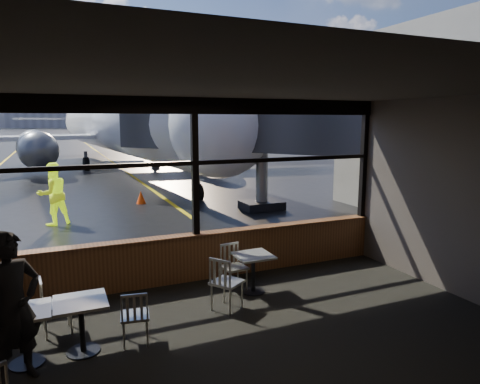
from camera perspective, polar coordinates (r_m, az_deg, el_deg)
ground_plane at (r=127.73m, az=-22.54°, el=7.45°), size 520.00×520.00×0.00m
carpet_floor at (r=6.08m, az=3.48°, el=-20.88°), size 8.00×6.00×0.01m
ceiling at (r=5.26m, az=3.87°, el=14.00°), size 8.00×6.00×0.04m
window_sill at (r=8.46m, az=-5.82°, el=-8.69°), size 8.00×0.28×0.90m
window_header at (r=8.04m, az=-6.18°, el=11.36°), size 8.00×0.18×0.30m
mullion_centre at (r=8.08m, az=-6.03°, el=3.18°), size 0.12×0.12×2.60m
mullion_right at (r=9.99m, az=16.17°, el=4.07°), size 0.12×0.12×2.60m
window_transom at (r=8.07m, az=-6.04°, el=3.89°), size 8.00×0.10×0.08m
airliner at (r=27.97m, az=-15.42°, el=13.89°), size 32.22×37.54×10.73m
jet_bridge at (r=14.49m, az=1.07°, el=6.20°), size 8.41×10.28×4.48m
cafe_table_near at (r=7.86m, az=1.78°, el=-10.81°), size 0.65×0.65×0.71m
cafe_table_mid at (r=6.34m, az=-20.33°, el=-16.49°), size 0.67×0.67×0.74m
cafe_table_left at (r=6.35m, az=-26.73°, el=-16.96°), size 0.66×0.66×0.73m
chair_near_w at (r=7.14m, az=-1.75°, el=-12.01°), size 0.71×0.71×0.93m
chair_near_n at (r=7.91m, az=-0.76°, el=-10.09°), size 0.52×0.52×0.86m
chair_mid_s at (r=6.35m, az=-13.84°, el=-15.77°), size 0.50×0.50×0.81m
chair_mid_w at (r=6.95m, az=-23.27°, el=-13.72°), size 0.51×0.51×0.87m
passenger at (r=5.80m, az=-27.97°, el=-13.53°), size 0.81×0.74×1.85m
ground_crew at (r=13.82m, az=-23.68°, el=-0.24°), size 1.12×1.02×1.86m
cone_nose at (r=16.42m, az=-13.07°, el=-0.68°), size 0.35×0.35×0.49m
terminal_annex at (r=16.03m, az=27.52°, el=8.17°), size 5.00×7.00×6.00m
hangar_mid at (r=192.69m, az=-23.04°, el=9.38°), size 38.00×15.00×10.00m
hangar_right at (r=195.89m, az=-4.93°, el=10.37°), size 50.00×20.00×12.00m
fuel_tank_b at (r=190.48m, az=-29.06°, el=8.34°), size 8.00×8.00×6.00m
fuel_tank_c at (r=189.82m, az=-26.03°, el=8.58°), size 8.00×8.00×6.00m
treeline at (r=217.70m, az=-23.13°, el=9.57°), size 360.00×3.00×12.00m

